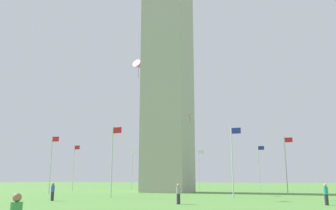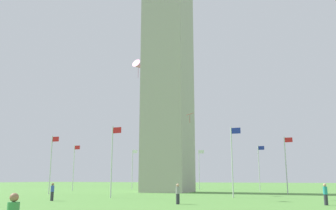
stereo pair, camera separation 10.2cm
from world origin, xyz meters
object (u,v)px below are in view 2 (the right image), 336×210
flagpole_ne (259,165)px  person_gray_shirt (178,194)px  person_teal_shirt (326,194)px  flagpole_nw (232,158)px  person_blue_shirt (52,192)px  flagpole_n (286,162)px  flagpole_sw (51,162)px  flagpole_w (112,158)px  flagpole_e (199,167)px  kite_pink_delta (138,66)px  obelisk_monument (168,6)px  flagpole_s (74,165)px  kite_red_diamond (190,115)px  flagpole_se (133,167)px

flagpole_ne → person_gray_shirt: bearing=-93.8°
person_teal_shirt → flagpole_ne: bearing=-57.1°
flagpole_nw → person_blue_shirt: flagpole_nw is taller
flagpole_nw → person_gray_shirt: flagpole_nw is taller
flagpole_n → flagpole_sw: same height
flagpole_w → person_gray_shirt: size_ratio=4.76×
flagpole_e → kite_pink_delta: kite_pink_delta is taller
obelisk_monument → flagpole_ne: bearing=44.8°
flagpole_nw → flagpole_s: bearing=157.5°
flagpole_n → flagpole_sw: bearing=-157.5°
flagpole_ne → kite_pink_delta: bearing=-108.0°
obelisk_monument → flagpole_ne: obelisk_monument is taller
obelisk_monument → flagpole_nw: obelisk_monument is taller
flagpole_n → flagpole_e: 23.97m
flagpole_n → person_teal_shirt: flagpole_n is taller
flagpole_nw → person_blue_shirt: (-14.51, -11.30, -3.38)m
flagpole_s → flagpole_nw: size_ratio=1.00×
flagpole_nw → person_blue_shirt: bearing=-142.1°
obelisk_monument → flagpole_nw: bearing=-44.8°
flagpole_nw → kite_red_diamond: size_ratio=5.93×
flagpole_sw → flagpole_nw: same height
flagpole_sw → kite_red_diamond: size_ratio=5.93×
flagpole_n → flagpole_ne: (-4.96, 11.99, 0.00)m
flagpole_se → flagpole_sw: 23.97m
flagpole_sw → flagpole_w: size_ratio=1.00×
flagpole_e → kite_red_diamond: kite_red_diamond is taller
flagpole_se → flagpole_sw: bearing=-90.0°
person_blue_shirt → person_gray_shirt: (12.18, -0.03, -0.00)m
flagpole_s → person_blue_shirt: size_ratio=4.74×
person_teal_shirt → kite_red_diamond: size_ratio=1.27×
person_teal_shirt → person_gray_shirt: size_ratio=1.02×
person_blue_shirt → flagpole_s: bearing=42.6°
person_blue_shirt → kite_pink_delta: 16.00m
person_gray_shirt → kite_red_diamond: kite_red_diamond is taller
flagpole_se → flagpole_w: 31.32m
flagpole_w → kite_red_diamond: kite_red_diamond is taller
flagpole_se → flagpole_w: bearing=-67.5°
obelisk_monument → kite_pink_delta: bearing=-80.5°
person_gray_shirt → kite_pink_delta: 16.66m
flagpole_w → flagpole_nw: bearing=22.5°
flagpole_se → person_blue_shirt: flagpole_se is taller
flagpole_nw → kite_pink_delta: 14.50m
flagpole_se → flagpole_nw: bearing=-45.0°
flagpole_se → flagpole_sw: (-0.00, -23.97, 0.00)m
person_gray_shirt → flagpole_se: bearing=-17.1°
obelisk_monument → kite_red_diamond: 21.82m
flagpole_nw → kite_red_diamond: (-6.36, 5.05, 6.03)m
obelisk_monument → flagpole_se: obelisk_monument is taller
obelisk_monument → flagpole_nw: size_ratio=7.94×
person_teal_shirt → person_blue_shirt: person_teal_shirt is taller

